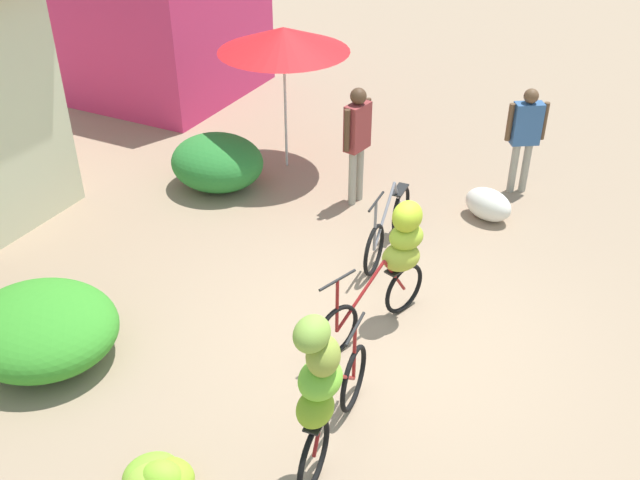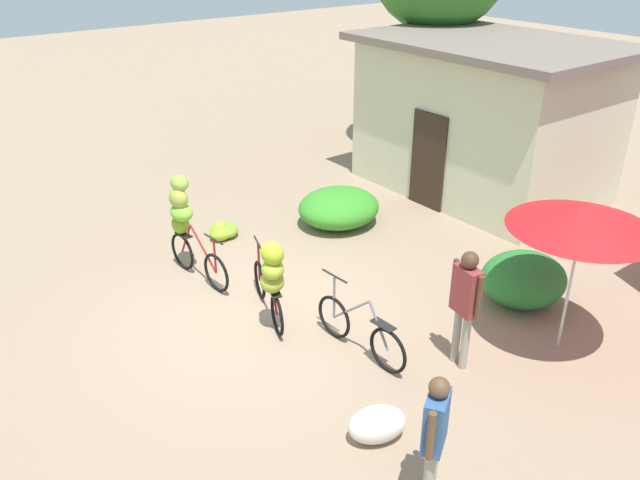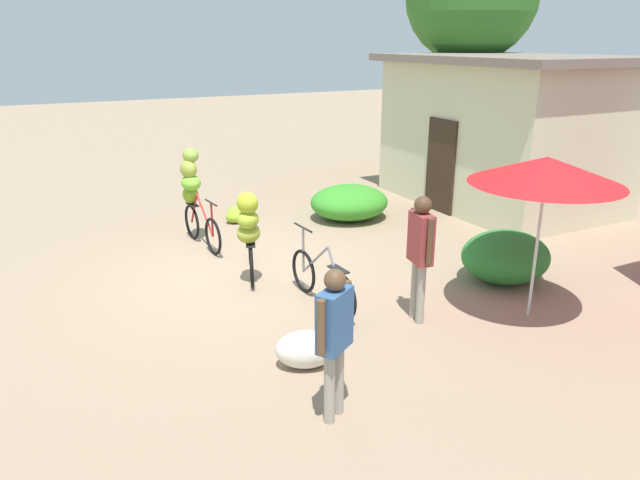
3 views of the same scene
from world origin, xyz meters
name	(u,v)px [view 3 (image 3 of 3)]	position (x,y,z in m)	size (l,w,h in m)	color
ground_plane	(245,274)	(0.00, 0.00, 0.00)	(60.00, 60.00, 0.00)	gray
building_low	(502,130)	(-1.50, 6.71, 1.65)	(5.35, 3.77, 3.27)	beige
hedge_bush_front_left	(349,202)	(-1.90, 3.03, 0.35)	(1.50, 1.66, 0.71)	#368D28
hedge_bush_front_right	(505,257)	(2.11, 3.52, 0.40)	(1.26, 1.40, 0.79)	#28782F
market_umbrella	(546,170)	(3.19, 2.94, 2.02)	(1.95, 1.95, 2.20)	beige
bicycle_leftmost	(193,190)	(-1.90, -0.25, 0.99)	(1.68, 0.40, 1.74)	black
bicycle_near_pile	(249,228)	(0.31, -0.02, 0.86)	(1.62, 0.73, 1.46)	black
bicycle_center_loaded	(322,281)	(1.60, 0.57, 0.36)	(1.72, 0.18, 1.02)	black
banana_pile_on_ground	(239,215)	(-2.76, 0.89, 0.14)	(0.66, 0.70, 0.34)	#89B129
produce_sack	(306,349)	(2.99, -0.36, 0.22)	(0.70, 0.44, 0.44)	silver
person_vendor	(334,330)	(3.98, -0.53, 0.97)	(0.38, 0.50, 1.59)	gray
person_bystander	(421,246)	(2.61, 1.48, 1.06)	(0.57, 0.27, 1.72)	gray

